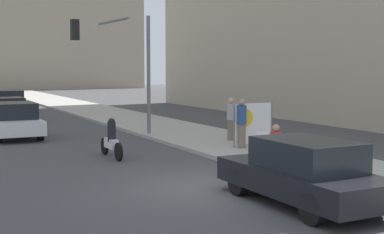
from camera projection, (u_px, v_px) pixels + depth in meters
ground_plane at (215, 189)px, 13.46m from camera, size 160.00×160.00×0.00m
sidewalk_curb at (146, 123)px, 28.65m from camera, size 4.26×90.00×0.15m
seated_protester at (277, 143)px, 16.02m from camera, size 0.92×0.77×1.20m
jogger_on_sidewalk at (242, 123)px, 19.33m from camera, size 0.34×0.34×1.76m
pedestrian_behind at (231, 119)px, 21.36m from camera, size 0.34×0.34×1.70m
protest_banner at (253, 123)px, 19.69m from camera, size 1.69×0.06×1.60m
traffic_light_pole at (120, 53)px, 22.72m from camera, size 3.51×3.28×5.16m
parked_car_curbside at (303, 172)px, 11.78m from camera, size 1.80×4.41×1.48m
car_on_road_nearest at (15, 120)px, 23.26m from camera, size 1.88×4.54×1.55m
car_on_road_midblock at (8, 110)px, 30.28m from camera, size 1.85×4.10×1.38m
car_on_road_distant at (9, 102)px, 36.48m from camera, size 1.88×4.41×1.54m
motorcycle_on_road at (111, 141)px, 18.08m from camera, size 0.28×2.09×1.35m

